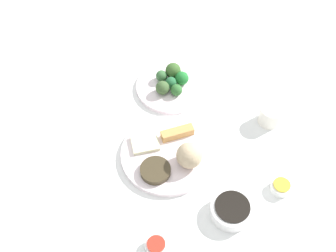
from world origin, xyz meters
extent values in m
cube|color=white|center=(0.00, 0.00, 0.01)|extent=(2.20, 2.20, 0.02)
cylinder|color=white|center=(0.00, 0.00, 0.03)|extent=(0.27, 0.27, 0.02)
sphere|color=tan|center=(0.03, 0.06, 0.07)|extent=(0.07, 0.07, 0.07)
cube|color=tan|center=(-0.06, 0.03, 0.05)|extent=(0.05, 0.10, 0.02)
cube|color=beige|center=(-0.03, -0.06, 0.04)|extent=(0.08, 0.09, 0.01)
cylinder|color=#3E3421|center=(0.06, -0.04, 0.04)|extent=(0.08, 0.08, 0.02)
cylinder|color=white|center=(-0.26, 0.02, 0.03)|extent=(0.22, 0.22, 0.01)
sphere|color=#236035|center=(-0.25, 0.02, 0.05)|extent=(0.04, 0.04, 0.04)
sphere|color=#376537|center=(-0.28, -0.01, 0.05)|extent=(0.04, 0.04, 0.04)
sphere|color=#2E652D|center=(-0.22, 0.04, 0.05)|extent=(0.04, 0.04, 0.04)
sphere|color=#385D28|center=(-0.30, 0.03, 0.06)|extent=(0.05, 0.05, 0.05)
sphere|color=#3C592F|center=(-0.23, -0.01, 0.06)|extent=(0.04, 0.04, 0.04)
sphere|color=#21742E|center=(-0.27, 0.06, 0.06)|extent=(0.04, 0.04, 0.04)
cylinder|color=white|center=(0.18, 0.16, 0.04)|extent=(0.11, 0.11, 0.04)
cylinder|color=black|center=(0.18, 0.16, 0.06)|extent=(0.09, 0.09, 0.00)
cylinder|color=white|center=(0.12, 0.30, 0.03)|extent=(0.06, 0.06, 0.02)
cylinder|color=yellow|center=(0.12, 0.30, 0.05)|extent=(0.05, 0.05, 0.00)
cylinder|color=white|center=(0.27, -0.04, 0.03)|extent=(0.06, 0.06, 0.02)
cylinder|color=red|center=(0.27, -0.04, 0.05)|extent=(0.05, 0.05, 0.00)
cylinder|color=white|center=(-0.11, 0.31, 0.05)|extent=(0.07, 0.07, 0.06)
camera|label=1|loc=(0.65, -0.03, 1.05)|focal=45.39mm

